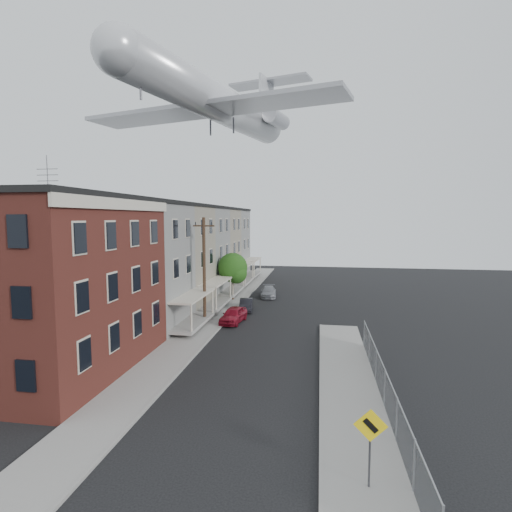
# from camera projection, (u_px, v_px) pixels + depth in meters

# --- Properties ---
(ground) EXTENTS (120.00, 120.00, 0.00)m
(ground) POSITION_uv_depth(u_px,v_px,m) (212.00, 456.00, 15.04)
(ground) COLOR black
(ground) RESTS_ON ground
(sidewalk_left) EXTENTS (3.00, 62.00, 0.12)m
(sidewalk_left) POSITION_uv_depth(u_px,v_px,m) (223.00, 308.00, 39.49)
(sidewalk_left) COLOR gray
(sidewalk_left) RESTS_ON ground
(sidewalk_right) EXTENTS (3.00, 26.00, 0.12)m
(sidewalk_right) POSITION_uv_depth(u_px,v_px,m) (350.00, 395.00, 20.06)
(sidewalk_right) COLOR gray
(sidewalk_right) RESTS_ON ground
(curb_left) EXTENTS (0.15, 62.00, 0.14)m
(curb_left) POSITION_uv_depth(u_px,v_px,m) (237.00, 308.00, 39.26)
(curb_left) COLOR gray
(curb_left) RESTS_ON ground
(curb_right) EXTENTS (0.15, 26.00, 0.14)m
(curb_right) POSITION_uv_depth(u_px,v_px,m) (321.00, 393.00, 20.29)
(curb_right) COLOR gray
(curb_right) RESTS_ON ground
(corner_building) EXTENTS (10.31, 12.30, 12.15)m
(corner_building) POSITION_uv_depth(u_px,v_px,m) (45.00, 283.00, 23.33)
(corner_building) COLOR #331410
(corner_building) RESTS_ON ground
(row_house_a) EXTENTS (11.98, 7.00, 10.30)m
(row_house_a) POSITION_uv_depth(u_px,v_px,m) (124.00, 265.00, 32.66)
(row_house_a) COLOR #626260
(row_house_a) RESTS_ON ground
(row_house_b) EXTENTS (11.98, 7.00, 10.30)m
(row_house_b) POSITION_uv_depth(u_px,v_px,m) (158.00, 257.00, 39.54)
(row_house_b) COLOR #6D6357
(row_house_b) RESTS_ON ground
(row_house_c) EXTENTS (11.98, 7.00, 10.30)m
(row_house_c) POSITION_uv_depth(u_px,v_px,m) (182.00, 251.00, 46.42)
(row_house_c) COLOR #626260
(row_house_c) RESTS_ON ground
(row_house_d) EXTENTS (11.98, 7.00, 10.30)m
(row_house_d) POSITION_uv_depth(u_px,v_px,m) (200.00, 247.00, 53.30)
(row_house_d) COLOR #6D6357
(row_house_d) RESTS_ON ground
(row_house_e) EXTENTS (11.98, 7.00, 10.30)m
(row_house_e) POSITION_uv_depth(u_px,v_px,m) (214.00, 243.00, 60.18)
(row_house_e) COLOR #626260
(row_house_e) RESTS_ON ground
(chainlink_fence) EXTENTS (0.06, 18.06, 1.90)m
(chainlink_fence) POSITION_uv_depth(u_px,v_px,m) (385.00, 388.00, 18.75)
(chainlink_fence) COLOR gray
(chainlink_fence) RESTS_ON ground
(warning_sign) EXTENTS (1.10, 0.11, 2.80)m
(warning_sign) POSITION_uv_depth(u_px,v_px,m) (370.00, 436.00, 12.97)
(warning_sign) COLOR #515156
(warning_sign) RESTS_ON ground
(utility_pole) EXTENTS (1.80, 0.26, 9.00)m
(utility_pole) POSITION_uv_depth(u_px,v_px,m) (204.00, 269.00, 33.17)
(utility_pole) COLOR black
(utility_pole) RESTS_ON ground
(street_tree) EXTENTS (3.22, 3.20, 5.20)m
(street_tree) POSITION_uv_depth(u_px,v_px,m) (234.00, 269.00, 42.99)
(street_tree) COLOR black
(street_tree) RESTS_ON ground
(car_near) EXTENTS (2.02, 4.09, 1.34)m
(car_near) POSITION_uv_depth(u_px,v_px,m) (233.00, 315.00, 34.14)
(car_near) COLOR maroon
(car_near) RESTS_ON ground
(car_mid) EXTENTS (1.67, 3.61, 1.15)m
(car_mid) POSITION_uv_depth(u_px,v_px,m) (246.00, 305.00, 38.53)
(car_mid) COLOR black
(car_mid) RESTS_ON ground
(car_far) EXTENTS (2.09, 4.24, 1.19)m
(car_far) POSITION_uv_depth(u_px,v_px,m) (269.00, 292.00, 45.26)
(car_far) COLOR gray
(car_far) RESTS_ON ground
(airplane) EXTENTS (25.10, 28.71, 8.28)m
(airplane) POSITION_uv_depth(u_px,v_px,m) (220.00, 103.00, 37.13)
(airplane) COLOR silver
(airplane) RESTS_ON ground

